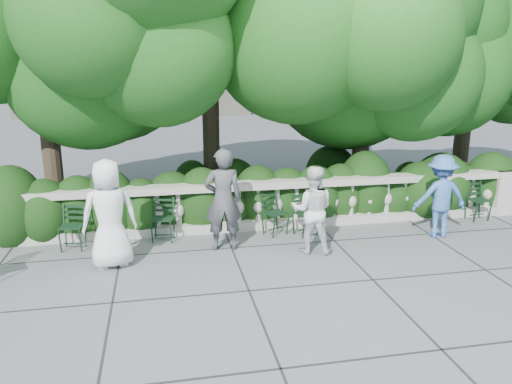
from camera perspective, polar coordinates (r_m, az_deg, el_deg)
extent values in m
plane|color=#54565C|center=(8.66, 1.28, -8.09)|extent=(90.00, 90.00, 0.00)
cube|color=#9E998E|center=(10.28, -0.86, -3.77)|extent=(12.00, 0.32, 0.18)
cube|color=#9E998E|center=(10.04, -0.88, 0.77)|extent=(12.00, 0.36, 0.14)
cube|color=#9E998E|center=(12.51, 26.18, 0.03)|extent=(0.44, 0.44, 1.00)
cylinder|color=#3F3023|center=(11.59, -22.31, 3.94)|extent=(0.40, 0.40, 2.80)
ellipsoid|color=#113E10|center=(10.99, -23.95, 15.24)|extent=(5.28, 5.28, 3.96)
cylinder|color=#3F3023|center=(11.97, -5.15, 6.78)|extent=(0.40, 0.40, 3.40)
ellipsoid|color=#113E10|center=(11.38, -5.20, 20.19)|extent=(6.24, 6.24, 4.68)
cylinder|color=#3F3023|center=(12.19, 11.90, 5.72)|extent=(0.40, 0.40, 3.00)
ellipsoid|color=#113E10|center=(11.64, 13.48, 17.18)|extent=(5.52, 5.52, 4.14)
cylinder|color=#3F3023|center=(14.08, 22.44, 5.29)|extent=(0.40, 0.40, 2.60)
ellipsoid|color=#113E10|center=(13.59, 24.28, 13.73)|extent=(4.80, 4.80, 3.60)
imported|color=white|center=(8.57, -16.41, -2.41)|extent=(0.99, 0.73, 1.84)
imported|color=#414146|center=(9.00, -3.77, -0.89)|extent=(0.69, 0.46, 1.88)
imported|color=silver|center=(8.94, 6.44, -2.03)|extent=(0.92, 0.81, 1.59)
imported|color=#3862A9|center=(10.32, 20.32, -0.45)|extent=(1.10, 0.70, 1.63)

